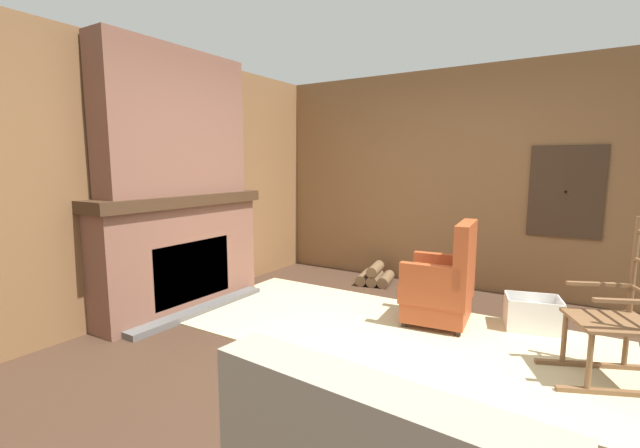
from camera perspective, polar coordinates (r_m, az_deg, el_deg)
ground_plane at (r=3.52m, az=6.80°, el=-17.19°), size 14.00×14.00×0.00m
wood_panel_wall_left at (r=4.69m, az=-20.01°, el=5.26°), size 0.06×5.25×2.61m
wood_panel_wall_back at (r=5.41m, az=18.12°, el=5.62°), size 5.25×0.09×2.61m
fireplace_hearth at (r=4.61m, az=-17.90°, el=-3.69°), size 0.56×1.93×1.19m
chimney_breast at (r=4.54m, az=-18.72°, el=12.62°), size 0.31×1.61×1.41m
area_rug at (r=4.02m, az=8.43°, el=-13.81°), size 3.86×1.75×0.01m
armchair at (r=4.16m, az=15.99°, el=-8.04°), size 0.65×0.66×0.98m
rocking_chair at (r=3.60m, az=34.90°, el=-11.16°), size 0.91×0.72×1.13m
firewood_stack at (r=5.46m, az=7.37°, el=-6.88°), size 0.49×0.51×0.25m
laundry_basket at (r=4.39m, az=26.49°, el=-10.64°), size 0.53×0.44×0.31m
oil_lamp_vase at (r=4.26m, az=-23.82°, el=4.59°), size 0.10×0.10×0.29m
storage_case at (r=4.86m, az=-14.46°, el=4.89°), size 0.14×0.28×0.13m
decorative_plate_on_mantel at (r=4.59m, az=-18.63°, el=5.23°), size 0.06×0.24×0.24m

